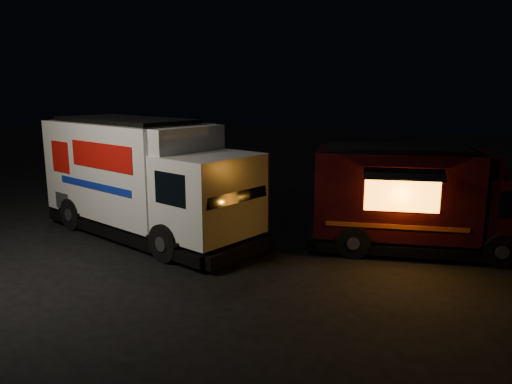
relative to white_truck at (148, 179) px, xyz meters
name	(u,v)px	position (x,y,z in m)	size (l,w,h in m)	color
ground	(177,255)	(1.71, -1.13, -1.71)	(80.00, 80.00, 0.00)	black
white_truck	(148,179)	(0.00, 0.00, 0.00)	(7.52, 2.57, 3.41)	silver
red_truck	(425,200)	(7.45, 2.06, -0.31)	(6.00, 2.21, 2.79)	black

